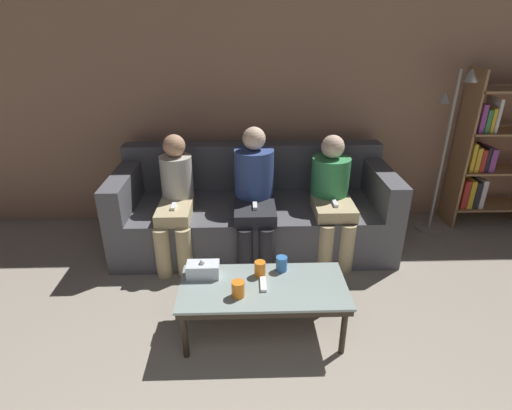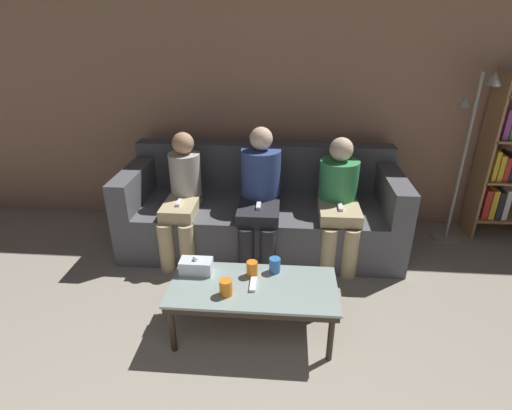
{
  "view_description": "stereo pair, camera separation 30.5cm",
  "coord_description": "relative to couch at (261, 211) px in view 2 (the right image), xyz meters",
  "views": [
    {
      "loc": [
        -0.09,
        0.01,
        1.98
      ],
      "look_at": [
        0.0,
        2.78,
        0.7
      ],
      "focal_mm": 28.0,
      "sensor_mm": 36.0,
      "label": 1
    },
    {
      "loc": [
        0.22,
        0.02,
        1.98
      ],
      "look_at": [
        0.0,
        2.78,
        0.7
      ],
      "focal_mm": 28.0,
      "sensor_mm": 36.0,
      "label": 2
    }
  ],
  "objects": [
    {
      "name": "cup_near_left",
      "position": [
        0.01,
        -1.16,
        0.12
      ],
      "size": [
        0.08,
        0.08,
        0.11
      ],
      "color": "orange",
      "rests_on": "coffee_table"
    },
    {
      "name": "game_remote",
      "position": [
        0.03,
        -1.27,
        0.08
      ],
      "size": [
        0.04,
        0.15,
        0.02
      ],
      "color": "white",
      "rests_on": "coffee_table"
    },
    {
      "name": "cup_near_right",
      "position": [
        -0.14,
        -1.38,
        0.12
      ],
      "size": [
        0.08,
        0.08,
        0.11
      ],
      "color": "orange",
      "rests_on": "coffee_table"
    },
    {
      "name": "seated_person_left_end",
      "position": [
        -0.68,
        -0.25,
        0.26
      ],
      "size": [
        0.31,
        0.66,
        1.1
      ],
      "color": "tan",
      "rests_on": "ground_plane"
    },
    {
      "name": "coffee_table",
      "position": [
        0.03,
        -1.27,
        0.03
      ],
      "size": [
        1.11,
        0.52,
        0.39
      ],
      "color": "#8C9E99",
      "rests_on": "ground_plane"
    },
    {
      "name": "couch",
      "position": [
        0.0,
        0.0,
        0.0
      ],
      "size": [
        2.51,
        0.99,
        0.89
      ],
      "color": "#515156",
      "rests_on": "ground_plane"
    },
    {
      "name": "standing_lamp",
      "position": [
        1.85,
        0.19,
        0.66
      ],
      "size": [
        0.31,
        0.26,
        1.6
      ],
      "color": "gray",
      "rests_on": "ground_plane"
    },
    {
      "name": "tissue_box",
      "position": [
        -0.38,
        -1.15,
        0.12
      ],
      "size": [
        0.22,
        0.12,
        0.13
      ],
      "color": "silver",
      "rests_on": "coffee_table"
    },
    {
      "name": "seated_person_mid_right",
      "position": [
        0.68,
        -0.22,
        0.27
      ],
      "size": [
        0.34,
        0.66,
        1.09
      ],
      "color": "tan",
      "rests_on": "ground_plane"
    },
    {
      "name": "seated_person_mid_left",
      "position": [
        0.0,
        -0.22,
        0.31
      ],
      "size": [
        0.35,
        0.72,
        1.16
      ],
      "color": "#28282D",
      "rests_on": "ground_plane"
    },
    {
      "name": "cup_far_center",
      "position": [
        0.16,
        -1.1,
        0.12
      ],
      "size": [
        0.08,
        0.08,
        0.11
      ],
      "color": "#3372BF",
      "rests_on": "coffee_table"
    },
    {
      "name": "wall_back",
      "position": [
        0.0,
        0.56,
        0.98
      ],
      "size": [
        12.0,
        0.06,
        2.6
      ],
      "color": "#9E755B",
      "rests_on": "ground_plane"
    }
  ]
}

